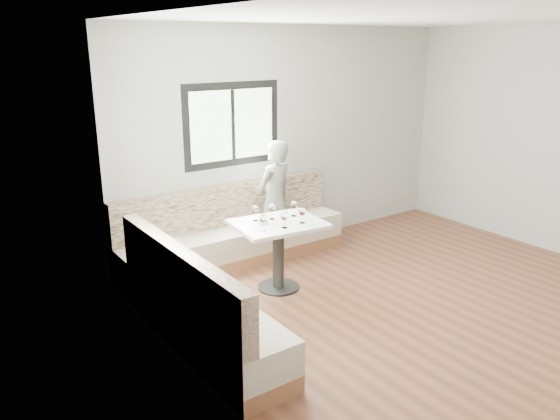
% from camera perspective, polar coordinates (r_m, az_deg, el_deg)
% --- Properties ---
extents(room, '(5.01, 5.01, 2.81)m').
position_cam_1_polar(room, '(5.34, 16.34, 3.71)').
color(room, brown).
rests_on(room, ground).
extents(banquette, '(2.90, 2.80, 0.95)m').
position_cam_1_polar(banquette, '(5.87, -6.18, -5.59)').
color(banquette, '#9A6240').
rests_on(banquette, ground).
extents(table, '(1.00, 0.82, 0.76)m').
position_cam_1_polar(table, '(5.85, -0.18, -3.06)').
color(table, black).
rests_on(table, ground).
extents(person, '(0.61, 0.48, 1.48)m').
position_cam_1_polar(person, '(6.65, -0.56, 1.00)').
color(person, slate).
rests_on(person, ground).
extents(olive_ramekin, '(0.10, 0.10, 0.04)m').
position_cam_1_polar(olive_ramekin, '(5.75, -1.76, -1.17)').
color(olive_ramekin, white).
rests_on(olive_ramekin, table).
extents(wine_glass_a, '(0.08, 0.08, 0.18)m').
position_cam_1_polar(wine_glass_a, '(5.51, -1.78, -0.91)').
color(wine_glass_a, white).
rests_on(wine_glass_a, table).
extents(wine_glass_b, '(0.08, 0.08, 0.18)m').
position_cam_1_polar(wine_glass_b, '(5.57, 0.48, -0.69)').
color(wine_glass_b, white).
rests_on(wine_glass_b, table).
extents(wine_glass_c, '(0.08, 0.08, 0.18)m').
position_cam_1_polar(wine_glass_c, '(5.72, 2.35, -0.20)').
color(wine_glass_c, white).
rests_on(wine_glass_c, table).
extents(wine_glass_d, '(0.08, 0.08, 0.18)m').
position_cam_1_polar(wine_glass_d, '(5.85, -0.85, 0.18)').
color(wine_glass_d, white).
rests_on(wine_glass_d, table).
extents(wine_glass_e, '(0.08, 0.08, 0.18)m').
position_cam_1_polar(wine_glass_e, '(5.96, 1.44, 0.50)').
color(wine_glass_e, white).
rests_on(wine_glass_e, table).
extents(wine_glass_f, '(0.08, 0.08, 0.18)m').
position_cam_1_polar(wine_glass_f, '(5.80, -2.58, 0.01)').
color(wine_glass_f, white).
rests_on(wine_glass_f, table).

